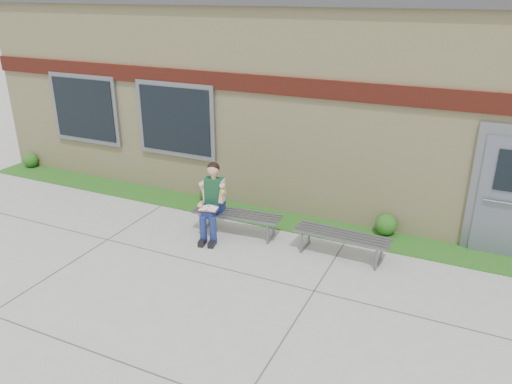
% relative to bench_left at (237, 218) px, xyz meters
% --- Properties ---
extents(ground, '(80.00, 80.00, 0.00)m').
position_rel_bench_left_xyz_m(ground, '(0.94, -1.72, -0.33)').
color(ground, '#9E9E99').
rests_on(ground, ground).
extents(grass_strip, '(16.00, 0.80, 0.02)m').
position_rel_bench_left_xyz_m(grass_strip, '(0.94, 0.88, -0.32)').
color(grass_strip, '#1C5115').
rests_on(grass_strip, ground).
extents(school_building, '(16.20, 6.22, 4.20)m').
position_rel_bench_left_xyz_m(school_building, '(0.94, 4.26, 1.77)').
color(school_building, beige).
rests_on(school_building, ground).
extents(bench_left, '(1.70, 0.62, 0.43)m').
position_rel_bench_left_xyz_m(bench_left, '(0.00, 0.00, 0.00)').
color(bench_left, slate).
rests_on(bench_left, ground).
extents(bench_right, '(1.65, 0.51, 0.43)m').
position_rel_bench_left_xyz_m(bench_right, '(2.00, -0.00, -0.00)').
color(bench_right, slate).
rests_on(bench_right, ground).
extents(girl, '(0.56, 0.89, 1.38)m').
position_rel_bench_left_xyz_m(girl, '(-0.40, -0.21, 0.37)').
color(girl, navy).
rests_on(girl, ground).
extents(shrub_west, '(0.37, 0.37, 0.37)m').
position_rel_bench_left_xyz_m(shrub_west, '(-6.52, 1.13, -0.13)').
color(shrub_west, '#1C5115').
rests_on(shrub_west, grass_strip).
extents(shrub_mid, '(0.39, 0.39, 0.39)m').
position_rel_bench_left_xyz_m(shrub_mid, '(-1.26, 1.13, -0.12)').
color(shrub_mid, '#1C5115').
rests_on(shrub_mid, grass_strip).
extents(shrub_east, '(0.40, 0.40, 0.40)m').
position_rel_bench_left_xyz_m(shrub_east, '(2.54, 1.13, -0.11)').
color(shrub_east, '#1C5115').
rests_on(shrub_east, grass_strip).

